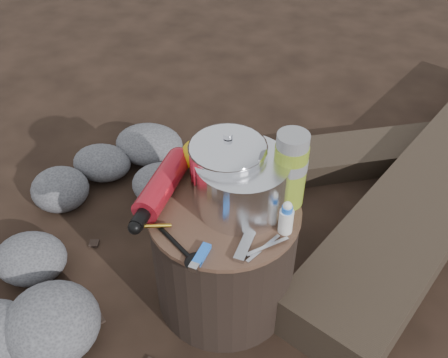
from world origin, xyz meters
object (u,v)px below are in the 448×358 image
(camping_pot, at_px, (228,168))
(stump, at_px, (224,255))
(fuel_bottle, at_px, (162,185))
(thermos, at_px, (290,170))
(log_main, at_px, (445,175))
(travel_mug, at_px, (282,173))

(camping_pot, bearing_deg, stump, -85.22)
(fuel_bottle, relative_size, thermos, 1.39)
(stump, bearing_deg, log_main, 46.11)
(stump, xyz_separation_m, log_main, (0.67, 0.70, -0.11))
(fuel_bottle, height_order, travel_mug, travel_mug)
(stump, bearing_deg, fuel_bottle, 178.42)
(log_main, bearing_deg, camping_pot, -112.79)
(travel_mug, bearing_deg, log_main, 47.07)
(thermos, bearing_deg, camping_pot, -171.04)
(stump, height_order, log_main, stump)
(stump, distance_m, log_main, 0.97)
(thermos, relative_size, travel_mug, 1.79)
(stump, distance_m, travel_mug, 0.30)
(camping_pot, height_order, thermos, thermos)
(stump, relative_size, thermos, 1.89)
(log_main, bearing_deg, thermos, -106.31)
(log_main, xyz_separation_m, travel_mug, (-0.54, -0.58, 0.36))
(fuel_bottle, bearing_deg, stump, 0.99)
(travel_mug, bearing_deg, camping_pot, -153.91)
(fuel_bottle, bearing_deg, camping_pot, 17.55)
(stump, height_order, travel_mug, travel_mug)
(camping_pot, distance_m, fuel_bottle, 0.19)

